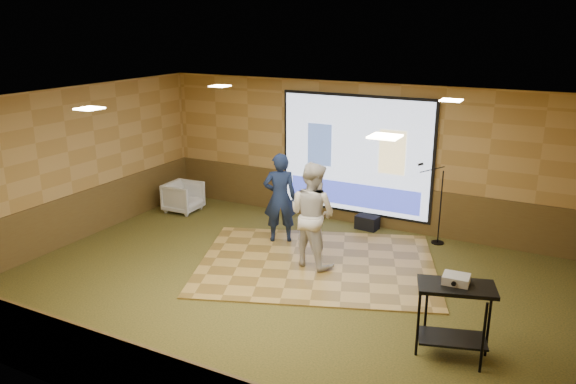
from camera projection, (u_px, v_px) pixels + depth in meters
The scene contains 18 objects.
ground at pixel (276, 287), 9.18m from camera, with size 9.00×9.00×0.00m, color #2C3317.
room_shell at pixel (275, 163), 8.57m from camera, with size 9.04×7.04×3.02m.
wainscot_back at pixel (354, 202), 11.99m from camera, with size 9.00×0.04×0.95m, color #533B1B.
wainscot_front at pixel (121, 376), 6.09m from camera, with size 9.00×0.04×0.95m, color #533B1B.
wainscot_left at pixel (76, 217), 11.03m from camera, with size 0.04×7.00×0.95m, color #533B1B.
projector_screen at pixel (355, 156), 11.66m from camera, with size 3.32×0.06×2.52m.
downlight_nw at pixel (220, 86), 10.82m from camera, with size 0.32×0.32×0.02m, color #FFEABF.
downlight_ne at pixel (451, 100), 8.86m from camera, with size 0.32×0.32×0.02m, color #FFEABF.
downlight_sw at pixel (89, 109), 8.02m from camera, with size 0.32×0.32×0.02m, color #FFEABF.
downlight_se at pixel (385, 137), 6.07m from camera, with size 0.32×0.32×0.02m, color #FFEABF.
dance_floor at pixel (317, 264), 10.03m from camera, with size 4.15×3.16×0.03m, color #AA843E.
player_left at pixel (280, 198), 10.81m from camera, with size 0.64×0.42×1.76m, color #152041.
player_right at pixel (312, 214), 9.72m from camera, with size 0.90×0.70×1.86m, color beige.
av_table at pixel (455, 306), 7.10m from camera, with size 0.95×0.50×1.00m.
projector at pixel (456, 279), 7.05m from camera, with size 0.32×0.27×0.11m, color silver.
mic_stand at pixel (436, 219), 10.88m from camera, with size 0.62×0.25×1.58m.
banquet_chair at pixel (183, 197), 12.75m from camera, with size 0.73×0.75×0.68m, color gray.
duffel_bag at pixel (367, 222), 11.72m from camera, with size 0.45×0.30×0.28m, color black.
Camera 1 is at (4.05, -7.28, 4.16)m, focal length 35.00 mm.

